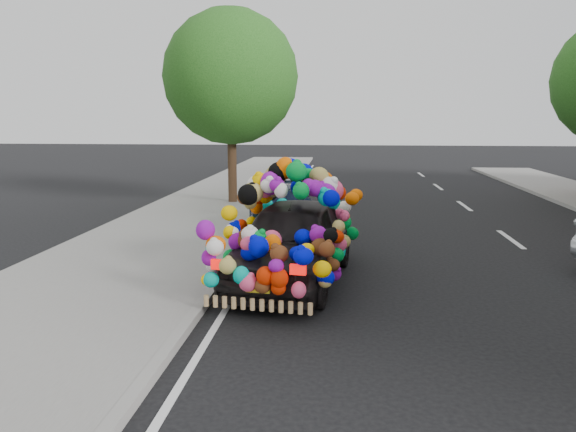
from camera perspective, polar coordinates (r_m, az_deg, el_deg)
name	(u,v)px	position (r m, az deg, el deg)	size (l,w,h in m)	color
ground	(362,306)	(8.60, 7.51, -9.01)	(100.00, 100.00, 0.00)	black
sidewalk	(86,293)	(9.44, -19.79, -7.41)	(4.00, 60.00, 0.12)	gray
kerb	(208,297)	(8.81, -8.11, -8.13)	(0.15, 60.00, 0.13)	gray
tree_near_sidewalk	(231,77)	(18.01, -5.84, 13.86)	(4.20, 4.20, 6.13)	#332114
plush_art_car	(292,221)	(9.57, 0.45, -0.52)	(2.60, 4.54, 2.05)	black
navy_sedan	(284,214)	(12.88, -0.41, 0.20)	(1.68, 4.13, 1.20)	black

